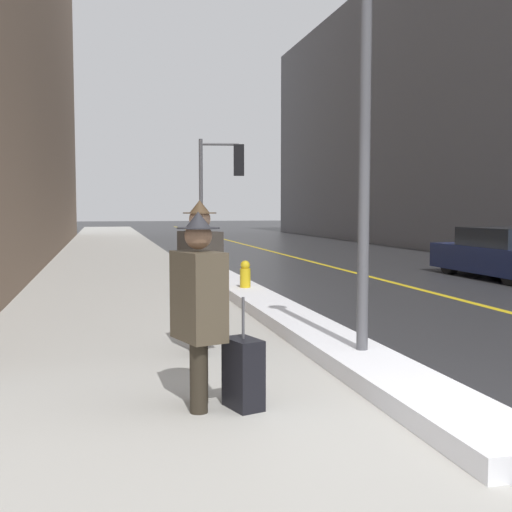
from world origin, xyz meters
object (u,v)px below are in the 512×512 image
Objects in this scene: pedestrian_in_glasses at (200,271)px; parked_car_navy at (507,254)px; lamp_post at (365,128)px; traffic_light_near at (225,175)px; pedestrian_in_fedora at (198,302)px; rolling_suitcase at (243,374)px; fire_hydrant at (245,279)px.

pedestrian_in_glasses is 10.39m from parked_car_navy.
lamp_post reaches higher than pedestrian_in_glasses.
traffic_light_near is 2.21× the size of pedestrian_in_fedora.
lamp_post is at bearing 100.08° from pedestrian_in_fedora.
rolling_suitcase is at bearing -144.00° from lamp_post.
lamp_post reaches higher than traffic_light_near.
fire_hydrant is (1.53, 4.53, -0.62)m from pedestrian_in_glasses.
pedestrian_in_fedora is 1.74× the size of rolling_suitcase.
parked_car_navy is (8.61, 8.19, -0.32)m from pedestrian_in_fedora.
fire_hydrant is at bearing 90.59° from lamp_post.
pedestrian_in_glasses is at bearing 126.48° from parked_car_navy.
parked_car_navy is 6.99m from fire_hydrant.
parked_car_navy is at bearing -30.06° from traffic_light_near.
traffic_light_near is at bearing 82.64° from fire_hydrant.
pedestrian_in_glasses is at bearing 163.65° from rolling_suitcase.
pedestrian_in_fedora is 2.37× the size of fire_hydrant.
traffic_light_near is 0.88× the size of parked_car_navy.
parked_car_navy is (5.91, -4.95, -2.07)m from traffic_light_near.
parked_car_navy is (8.30, 6.23, -0.39)m from pedestrian_in_glasses.
pedestrian_in_fedora is 6.76m from fire_hydrant.
traffic_light_near reaches higher than pedestrian_in_glasses.
fire_hydrant is (-0.86, -6.66, -2.31)m from traffic_light_near.
fire_hydrant is at bearing 143.56° from pedestrian_in_glasses.
rolling_suitcase is at bearing -16.35° from pedestrian_in_glasses.
traffic_light_near is at bearing 49.61° from parked_car_navy.
pedestrian_in_fedora reaches higher than fire_hydrant.
fire_hydrant is at bearing -87.46° from traffic_light_near.
pedestrian_in_glasses is 2.54× the size of fire_hydrant.
lamp_post is at bearing 41.17° from pedestrian_in_glasses.
pedestrian_in_glasses is at bearing 153.23° from pedestrian_in_fedora.
lamp_post is 2.47× the size of pedestrian_in_fedora.
lamp_post reaches higher than fire_hydrant.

